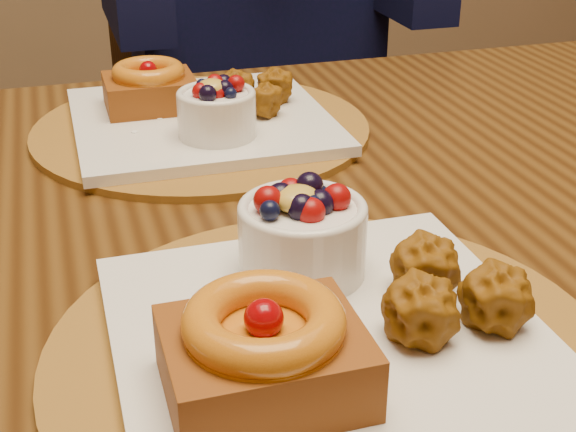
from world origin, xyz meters
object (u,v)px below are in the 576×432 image
object	(u,v)px
dining_table	(251,287)
chair_far	(232,115)
place_setting_near	(323,318)
place_setting_far	(200,115)

from	to	relation	value
dining_table	chair_far	world-z (taller)	chair_far
place_setting_near	place_setting_far	size ratio (longest dim) A/B	1.00
place_setting_far	chair_far	xyz separation A→B (m)	(0.17, 0.61, -0.23)
chair_far	place_setting_far	bearing A→B (deg)	-93.52
place_setting_far	place_setting_near	bearing A→B (deg)	-90.14
chair_far	place_setting_near	bearing A→B (deg)	-87.23
dining_table	place_setting_far	xyz separation A→B (m)	(-0.00, 0.22, 0.10)
place_setting_far	chair_far	size ratio (longest dim) A/B	0.38
dining_table	place_setting_near	xyz separation A→B (m)	(-0.00, -0.21, 0.10)
place_setting_near	place_setting_far	distance (m)	0.43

